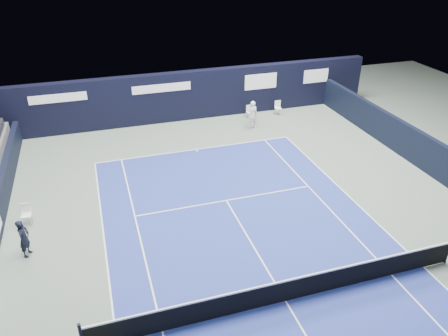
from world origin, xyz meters
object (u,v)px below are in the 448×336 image
object	(u,v)px
folding_chair_back_b	(278,106)
tennis_net	(287,290)
line_judge_chair	(26,212)
tennis_player	(252,114)
folding_chair_back_a	(249,109)

from	to	relation	value
folding_chair_back_b	tennis_net	world-z (taller)	tennis_net
line_judge_chair	folding_chair_back_b	bearing A→B (deg)	33.13
folding_chair_back_b	tennis_player	distance (m)	2.96
folding_chair_back_a	folding_chair_back_b	bearing A→B (deg)	-14.57
folding_chair_back_a	tennis_net	distance (m)	16.15
folding_chair_back_b	line_judge_chair	bearing A→B (deg)	-142.83
folding_chair_back_a	tennis_player	distance (m)	1.75
folding_chair_back_b	tennis_net	size ratio (longest dim) A/B	0.07
tennis_net	folding_chair_back_a	bearing A→B (deg)	73.93
folding_chair_back_b	tennis_player	world-z (taller)	tennis_player
tennis_net	tennis_player	distance (m)	14.43
folding_chair_back_b	tennis_net	xyz separation A→B (m)	(-6.50, -15.48, -0.01)
line_judge_chair	tennis_player	world-z (taller)	tennis_player
folding_chair_back_a	folding_chair_back_b	distance (m)	2.03
folding_chair_back_b	folding_chair_back_a	bearing A→B (deg)	-172.58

